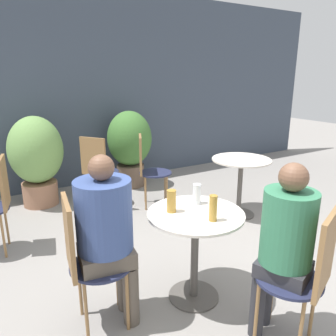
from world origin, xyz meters
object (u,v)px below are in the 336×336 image
(beer_glass_2, at_px, (197,194))
(potted_plant_0, at_px, (36,156))
(cafe_table_near, at_px, (195,234))
(seated_person_0, at_px, (107,228))
(bistro_chair_3, at_px, (98,166))
(beer_glass_1, at_px, (213,208))
(beer_glass_0, at_px, (171,201))
(cafe_table_far, at_px, (241,173))
(seated_person_1, at_px, (284,238))
(bistro_chair_4, at_px, (148,165))
(bistro_chair_0, at_px, (85,254))
(bistro_chair_1, at_px, (307,269))
(potted_plant_1, at_px, (130,144))

(beer_glass_2, relative_size, potted_plant_0, 0.14)
(cafe_table_near, bearing_deg, seated_person_0, 172.01)
(bistro_chair_3, bearing_deg, beer_glass_1, 143.98)
(potted_plant_0, bearing_deg, beer_glass_0, -78.29)
(beer_glass_0, bearing_deg, cafe_table_far, 30.63)
(beer_glass_0, xyz_separation_m, beer_glass_1, (0.17, -0.28, 0.01))
(seated_person_1, bearing_deg, bistro_chair_4, -119.21)
(beer_glass_1, xyz_separation_m, potted_plant_0, (-0.71, 2.88, -0.14))
(bistro_chair_3, xyz_separation_m, seated_person_0, (-0.64, -2.08, 0.16))
(cafe_table_far, relative_size, bistro_chair_4, 0.76)
(bistro_chair_0, bearing_deg, bistro_chair_1, -120.00)
(cafe_table_near, height_order, seated_person_0, seated_person_0)
(bistro_chair_4, distance_m, potted_plant_0, 1.49)
(cafe_table_far, bearing_deg, beer_glass_0, -149.37)
(seated_person_1, distance_m, beer_glass_1, 0.50)
(bistro_chair_1, height_order, bistro_chair_4, same)
(beer_glass_2, bearing_deg, cafe_table_near, -128.84)
(beer_glass_1, bearing_deg, bistro_chair_0, 160.92)
(bistro_chair_4, bearing_deg, seated_person_1, -162.06)
(beer_glass_1, bearing_deg, potted_plant_0, 103.83)
(bistro_chair_3, distance_m, potted_plant_1, 0.96)
(cafe_table_far, distance_m, beer_glass_2, 1.61)
(bistro_chair_1, distance_m, bistro_chair_3, 2.96)
(bistro_chair_4, height_order, seated_person_0, seated_person_0)
(bistro_chair_1, relative_size, bistro_chair_4, 1.00)
(bistro_chair_4, height_order, beer_glass_2, bistro_chair_4)
(seated_person_1, height_order, beer_glass_0, seated_person_1)
(cafe_table_far, height_order, beer_glass_1, beer_glass_1)
(cafe_table_near, bearing_deg, bistro_chair_1, -67.99)
(beer_glass_1, relative_size, potted_plant_1, 0.16)
(seated_person_1, bearing_deg, beer_glass_0, -83.48)
(bistro_chair_0, xyz_separation_m, potted_plant_1, (1.54, 2.67, 0.11))
(bistro_chair_4, bearing_deg, seated_person_0, 170.75)
(cafe_table_near, distance_m, potted_plant_1, 2.88)
(cafe_table_far, bearing_deg, beer_glass_2, -145.70)
(bistro_chair_0, height_order, beer_glass_1, bistro_chair_0)
(potted_plant_0, bearing_deg, bistro_chair_3, -38.31)
(bistro_chair_0, bearing_deg, beer_glass_1, -101.09)
(bistro_chair_3, distance_m, seated_person_1, 2.81)
(cafe_table_far, xyz_separation_m, beer_glass_2, (-1.32, -0.90, 0.27))
(potted_plant_1, bearing_deg, seated_person_0, -117.06)
(bistro_chair_4, bearing_deg, bistro_chair_0, 167.09)
(bistro_chair_0, distance_m, beer_glass_1, 0.93)
(bistro_chair_3, xyz_separation_m, bistro_chair_4, (0.59, -0.29, 0.00))
(potted_plant_1, bearing_deg, potted_plant_0, -176.35)
(cafe_table_near, relative_size, potted_plant_1, 0.61)
(beer_glass_0, height_order, potted_plant_0, potted_plant_0)
(cafe_table_far, xyz_separation_m, beer_glass_1, (-1.40, -1.21, 0.28))
(beer_glass_2, distance_m, potted_plant_0, 2.68)
(cafe_table_near, distance_m, bistro_chair_1, 0.83)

